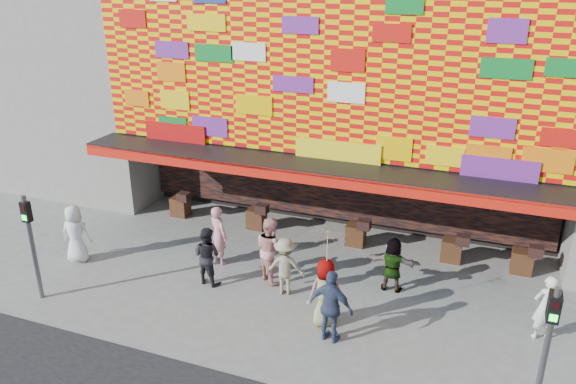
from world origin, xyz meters
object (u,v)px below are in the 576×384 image
at_px(ped_g, 325,293).
at_px(ped_i, 271,249).
at_px(ped_a, 76,234).
at_px(ped_e, 331,307).
at_px(ped_b, 218,235).
at_px(signal_left, 31,236).
at_px(ped_f, 393,265).
at_px(parasol, 327,247).
at_px(ped_c, 207,256).
at_px(ped_h, 545,308).
at_px(signal_right, 548,340).
at_px(ped_d, 285,266).

bearing_deg(ped_g, ped_i, -74.32).
bearing_deg(ped_i, ped_a, 47.83).
bearing_deg(ped_e, ped_b, -19.77).
xyz_separation_m(signal_left, ped_g, (7.56, 1.59, -0.96)).
distance_m(signal_left, ped_i, 6.36).
relative_size(ped_e, ped_i, 0.97).
bearing_deg(ped_a, ped_f, 177.38).
relative_size(signal_left, ped_i, 1.55).
bearing_deg(parasol, ped_a, 176.64).
bearing_deg(ped_c, ped_a, 12.40).
bearing_deg(ped_h, signal_right, 61.56).
distance_m(ped_e, ped_f, 2.95).
xyz_separation_m(signal_right, ped_d, (-6.28, 2.58, -1.03)).
xyz_separation_m(ped_d, ped_f, (2.70, 1.21, -0.04)).
bearing_deg(ped_c, ped_f, -154.79).
height_order(signal_left, parasol, signal_left).
height_order(signal_left, ped_b, signal_left).
bearing_deg(ped_f, ped_h, 165.12).
bearing_deg(ped_e, signal_right, 178.06).
xyz_separation_m(signal_right, ped_e, (-4.50, 0.99, -0.93)).
relative_size(signal_right, ped_b, 1.63).
bearing_deg(ped_d, ped_e, 123.53).
relative_size(ped_g, ped_i, 0.93).
bearing_deg(ped_c, ped_d, -164.85).
xyz_separation_m(ped_c, ped_g, (3.70, -0.74, 0.04)).
bearing_deg(ped_b, parasol, -179.67).
bearing_deg(ped_h, ped_c, -20.13).
relative_size(ped_b, ped_h, 1.09).
bearing_deg(ped_h, signal_left, -10.92).
bearing_deg(ped_d, ped_c, -8.48).
xyz_separation_m(ped_d, ped_i, (-0.65, 0.54, 0.14)).
bearing_deg(ped_h, ped_i, -25.58).
bearing_deg(signal_right, ped_c, 164.73).
height_order(ped_b, ped_h, ped_b).
relative_size(ped_a, parasol, 0.97).
distance_m(ped_a, ped_d, 6.59).
bearing_deg(ped_g, ped_e, 81.21).
bearing_deg(ped_g, ped_h, 156.29).
distance_m(ped_b, ped_c, 1.18).
bearing_deg(ped_i, ped_g, -178.39).
bearing_deg(signal_left, ped_a, 102.50).
bearing_deg(ped_a, signal_right, 157.73).
xyz_separation_m(ped_g, ped_i, (-2.10, 1.53, 0.07)).
height_order(ped_d, ped_i, ped_i).
bearing_deg(signal_right, ped_d, 157.68).
distance_m(signal_left, ped_c, 4.62).
bearing_deg(ped_e, ped_f, -97.64).
relative_size(signal_left, ped_f, 1.90).
height_order(signal_left, ped_e, signal_left).
bearing_deg(signal_left, ped_c, 31.09).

